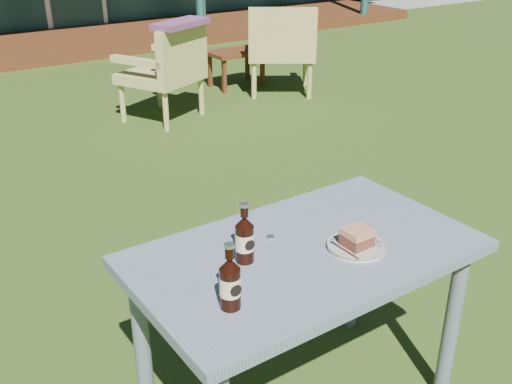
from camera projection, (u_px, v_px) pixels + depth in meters
ground at (132, 240)px, 3.57m from camera, size 80.00×80.00×0.00m
cafe_table at (304, 273)px, 2.11m from camera, size 1.20×0.70×0.72m
plate at (356, 246)px, 2.07m from camera, size 0.20×0.20×0.01m
cake_slice at (357, 237)px, 2.05m from camera, size 0.09×0.09×0.06m
fork at (344, 251)px, 2.02m from camera, size 0.01×0.14×0.00m
cola_bottle_near at (245, 239)px, 1.96m from camera, size 0.06×0.07×0.21m
cola_bottle_far at (230, 283)px, 1.73m from camera, size 0.06×0.07×0.21m
bottle_cap at (270, 237)px, 2.13m from camera, size 0.03×0.03×0.01m
armchair_left at (168, 68)px, 5.43m from camera, size 0.84×0.82×0.87m
armchair_right at (282, 45)px, 6.21m from camera, size 0.92×0.91×0.92m
floral_throw at (181, 23)px, 5.18m from camera, size 0.62×0.46×0.05m
side_table at (236, 56)px, 6.56m from camera, size 0.60×0.40×0.40m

